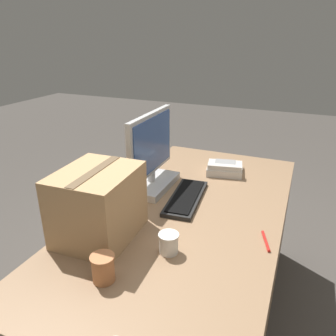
# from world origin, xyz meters

# --- Properties ---
(ground_plane) EXTENTS (12.00, 12.00, 0.00)m
(ground_plane) POSITION_xyz_m (0.00, 0.00, 0.00)
(ground_plane) COLOR #47423D
(office_desk) EXTENTS (1.80, 0.90, 0.75)m
(office_desk) POSITION_xyz_m (0.00, 0.00, 0.38)
(office_desk) COLOR #8C6B4C
(office_desk) RESTS_ON ground_plane
(monitor) EXTENTS (0.48, 0.21, 0.43)m
(monitor) POSITION_xyz_m (0.17, 0.28, 0.92)
(monitor) COLOR #B7B7B7
(monitor) RESTS_ON office_desk
(keyboard) EXTENTS (0.44, 0.19, 0.03)m
(keyboard) POSITION_xyz_m (0.10, 0.05, 0.76)
(keyboard) COLOR black
(keyboard) RESTS_ON office_desk
(desk_phone) EXTENTS (0.24, 0.25, 0.08)m
(desk_phone) POSITION_xyz_m (0.54, -0.05, 0.78)
(desk_phone) COLOR beige
(desk_phone) RESTS_ON office_desk
(paper_cup_left) EXTENTS (0.09, 0.09, 0.10)m
(paper_cup_left) POSITION_xyz_m (-0.59, 0.11, 0.80)
(paper_cup_left) COLOR #BC7547
(paper_cup_left) RESTS_ON office_desk
(paper_cup_right) EXTENTS (0.08, 0.08, 0.09)m
(paper_cup_right) POSITION_xyz_m (-0.35, -0.04, 0.79)
(paper_cup_right) COLOR white
(paper_cup_right) RESTS_ON office_desk
(cardboard_box) EXTENTS (0.37, 0.31, 0.31)m
(cardboard_box) POSITION_xyz_m (-0.35, 0.28, 0.90)
(cardboard_box) COLOR tan
(cardboard_box) RESTS_ON office_desk
(pen_marker) EXTENTS (0.14, 0.06, 0.01)m
(pen_marker) POSITION_xyz_m (-0.13, -0.39, 0.76)
(pen_marker) COLOR red
(pen_marker) RESTS_ON office_desk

